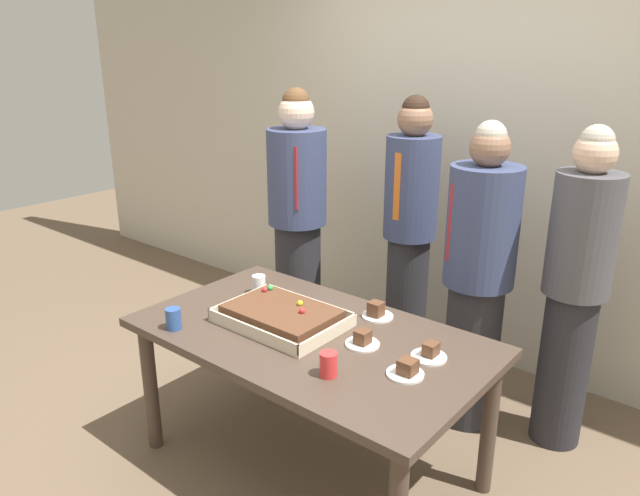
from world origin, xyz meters
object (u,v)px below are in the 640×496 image
party_table (310,350)px  plated_slice_far_left (363,341)px  drink_cup_middle (259,285)px  person_serving_front (409,236)px  drink_cup_far_end (173,319)px  person_left_edge_reaching (575,288)px  plated_slice_far_right (407,370)px  plated_slice_near_right (430,353)px  plated_slice_near_left (377,312)px  person_striped_tie_right (478,277)px  drink_cup_nearest (328,364)px  person_green_shirt_behind (298,225)px  sheet_cake (282,316)px

party_table → plated_slice_far_left: plated_slice_far_left is taller
drink_cup_middle → person_serving_front: 0.97m
drink_cup_far_end → person_left_edge_reaching: size_ratio=0.06×
plated_slice_far_right → plated_slice_near_right: bearing=89.9°
plated_slice_far_left → person_left_edge_reaching: size_ratio=0.09×
plated_slice_near_right → drink_cup_middle: bearing=178.3°
party_table → plated_slice_near_right: 0.56m
plated_slice_near_left → person_left_edge_reaching: bearing=43.1°
plated_slice_far_left → drink_cup_middle: (-0.75, 0.12, 0.03)m
party_table → drink_cup_middle: 0.54m
plated_slice_near_right → person_striped_tie_right: 0.72m
drink_cup_nearest → drink_cup_middle: 0.89m
drink_cup_nearest → person_striped_tie_right: person_striped_tie_right is taller
drink_cup_far_end → person_left_edge_reaching: person_left_edge_reaching is taller
plated_slice_far_left → drink_cup_far_end: drink_cup_far_end is taller
plated_slice_near_right → person_green_shirt_behind: person_green_shirt_behind is taller
drink_cup_nearest → person_serving_front: (-0.43, 1.30, 0.12)m
plated_slice_near_right → drink_cup_middle: 1.02m
drink_cup_far_end → person_serving_front: person_serving_front is taller
plated_slice_far_right → drink_cup_nearest: 0.31m
sheet_cake → person_green_shirt_behind: bearing=127.3°
person_serving_front → party_table: bearing=8.8°
plated_slice_far_left → person_green_shirt_behind: (-1.05, 0.77, 0.15)m
person_striped_tie_right → plated_slice_far_right: bearing=41.6°
party_table → plated_slice_far_left: bearing=11.9°
person_serving_front → person_left_edge_reaching: bearing=86.1°
plated_slice_near_left → person_striped_tie_right: bearing=63.4°
plated_slice_near_right → person_left_edge_reaching: (0.31, 0.84, 0.11)m
sheet_cake → drink_cup_nearest: sheet_cake is taller
person_green_shirt_behind → plated_slice_far_left: bearing=16.6°
plated_slice_far_left → drink_cup_middle: size_ratio=1.50×
party_table → person_left_edge_reaching: person_left_edge_reaching is taller
party_table → person_striped_tie_right: (0.40, 0.85, 0.20)m
drink_cup_middle → person_left_edge_reaching: bearing=31.2°
sheet_cake → plated_slice_near_left: 0.45m
person_serving_front → plated_slice_near_left: bearing=21.9°
drink_cup_middle → person_striped_tie_right: 1.12m
plated_slice_near_right → person_left_edge_reaching: size_ratio=0.09×
plated_slice_near_left → drink_cup_nearest: (0.15, -0.56, 0.02)m
drink_cup_nearest → drink_cup_far_end: same height
person_serving_front → person_green_shirt_behind: bearing=-67.8°
plated_slice_far_left → person_serving_front: person_serving_front is taller
party_table → drink_cup_far_end: drink_cup_far_end is taller
drink_cup_middle → person_serving_front: bearing=68.5°
plated_slice_near_left → plated_slice_far_right: (0.39, -0.36, -0.00)m
plated_slice_near_left → drink_cup_middle: drink_cup_middle is taller
party_table → person_striped_tie_right: bearing=64.6°
sheet_cake → person_serving_front: 1.09m
party_table → drink_cup_middle: bearing=160.9°
person_left_edge_reaching → plated_slice_far_left: bearing=13.0°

